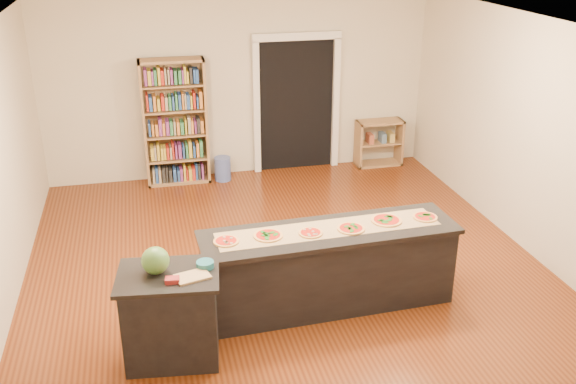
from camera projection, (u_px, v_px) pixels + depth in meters
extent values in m
cube|color=beige|center=(292.00, 165.00, 6.80)|extent=(6.00, 7.00, 2.80)
cube|color=#632D11|center=(292.00, 279.00, 7.35)|extent=(6.00, 7.00, 0.01)
cube|color=white|center=(293.00, 31.00, 6.25)|extent=(6.00, 7.00, 0.01)
cube|color=black|center=(296.00, 106.00, 10.24)|extent=(1.20, 0.02, 2.10)
cube|color=silver|center=(257.00, 109.00, 10.07)|extent=(0.10, 0.08, 2.10)
cube|color=silver|center=(336.00, 104.00, 10.34)|extent=(0.10, 0.08, 2.10)
cube|color=silver|center=(297.00, 36.00, 9.77)|extent=(1.40, 0.08, 0.12)
cube|color=black|center=(329.00, 270.00, 6.71)|extent=(2.60, 0.65, 0.83)
cube|color=black|center=(330.00, 232.00, 6.54)|extent=(2.67, 0.72, 0.05)
cube|color=black|center=(171.00, 318.00, 5.88)|extent=(0.83, 0.58, 0.86)
cube|color=black|center=(168.00, 276.00, 5.70)|extent=(0.91, 0.66, 0.04)
cube|color=#A0794D|center=(175.00, 123.00, 9.69)|extent=(0.96, 0.34, 1.92)
cube|color=#A0794D|center=(379.00, 143.00, 10.62)|extent=(0.76, 0.33, 0.76)
cylinder|color=#4A5EA5|center=(223.00, 169.00, 10.06)|extent=(0.26, 0.26, 0.37)
cube|color=tan|center=(329.00, 229.00, 6.55)|extent=(2.33, 0.50, 0.00)
sphere|color=#144214|center=(155.00, 260.00, 5.66)|extent=(0.25, 0.25, 0.25)
cube|color=tan|center=(193.00, 276.00, 5.63)|extent=(0.33, 0.26, 0.02)
cube|color=maroon|center=(172.00, 280.00, 5.55)|extent=(0.13, 0.10, 0.04)
cylinder|color=#195966|center=(205.00, 265.00, 5.79)|extent=(0.16, 0.16, 0.06)
cylinder|color=tan|center=(226.00, 241.00, 6.28)|extent=(0.26, 0.26, 0.02)
cylinder|color=#A5190C|center=(226.00, 240.00, 6.27)|extent=(0.22, 0.22, 0.00)
cylinder|color=tan|center=(268.00, 236.00, 6.39)|extent=(0.31, 0.31, 0.02)
cylinder|color=#A5190C|center=(268.00, 235.00, 6.38)|extent=(0.25, 0.25, 0.00)
cylinder|color=tan|center=(311.00, 233.00, 6.44)|extent=(0.25, 0.25, 0.02)
cylinder|color=#A5190C|center=(311.00, 232.00, 6.44)|extent=(0.21, 0.21, 0.00)
cylinder|color=tan|center=(351.00, 229.00, 6.53)|extent=(0.27, 0.27, 0.02)
cylinder|color=#A5190C|center=(351.00, 228.00, 6.53)|extent=(0.22, 0.22, 0.00)
cylinder|color=tan|center=(386.00, 220.00, 6.71)|extent=(0.31, 0.31, 0.02)
cylinder|color=#A5190C|center=(386.00, 220.00, 6.71)|extent=(0.25, 0.25, 0.00)
cylinder|color=tan|center=(425.00, 217.00, 6.78)|extent=(0.25, 0.25, 0.02)
cylinder|color=#A5190C|center=(425.00, 216.00, 6.78)|extent=(0.20, 0.20, 0.00)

